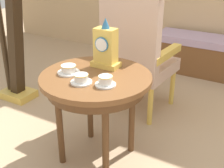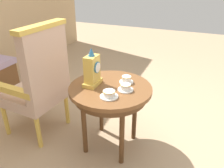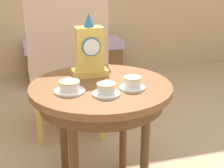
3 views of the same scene
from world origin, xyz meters
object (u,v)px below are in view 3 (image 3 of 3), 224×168
at_px(side_table, 101,98).
at_px(window_bench, 74,61).
at_px(teacup_left, 70,87).
at_px(armchair, 67,58).
at_px(teacup_right, 106,90).
at_px(mantel_clock, 89,51).
at_px(teacup_center, 132,83).

distance_m(side_table, window_bench, 1.97).
height_order(teacup_left, armchair, armchair).
bearing_deg(armchair, teacup_right, -86.67).
relative_size(teacup_left, mantel_clock, 0.44).
relative_size(side_table, teacup_left, 4.92).
distance_m(teacup_center, window_bench, 2.08).
relative_size(mantel_clock, window_bench, 0.33).
xyz_separation_m(teacup_center, window_bench, (0.05, 2.03, -0.44)).
distance_m(mantel_clock, window_bench, 1.87).
relative_size(teacup_left, window_bench, 0.14).
height_order(mantel_clock, window_bench, mantel_clock).
bearing_deg(side_table, teacup_right, -94.10).
bearing_deg(teacup_center, teacup_left, 172.61).
distance_m(side_table, teacup_left, 0.21).
relative_size(teacup_left, teacup_center, 1.17).
bearing_deg(teacup_left, teacup_center, -7.39).
xyz_separation_m(teacup_right, armchair, (-0.05, 0.86, -0.07)).
bearing_deg(teacup_left, mantel_clock, 56.10).
bearing_deg(teacup_center, side_table, 143.31).
relative_size(side_table, armchair, 0.63).
height_order(teacup_right, teacup_center, teacup_center).
bearing_deg(teacup_center, mantel_clock, 120.89).
height_order(teacup_left, window_bench, teacup_left).
distance_m(mantel_clock, armchair, 0.59).
bearing_deg(armchair, side_table, -85.18).
xyz_separation_m(teacup_left, teacup_right, (0.16, -0.08, 0.00)).
height_order(teacup_left, teacup_right, teacup_right).
bearing_deg(side_table, teacup_left, -160.21).
xyz_separation_m(teacup_center, armchair, (-0.19, 0.81, -0.07)).
relative_size(side_table, mantel_clock, 2.15).
distance_m(teacup_right, teacup_center, 0.15).
bearing_deg(mantel_clock, teacup_center, -59.11).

